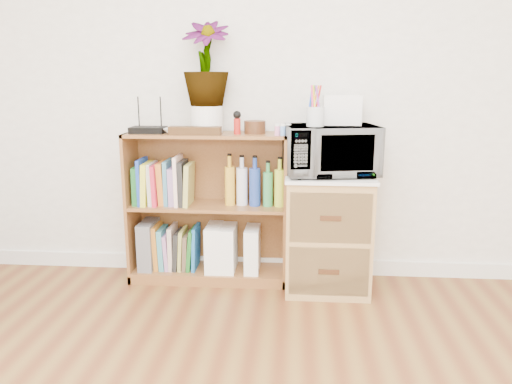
# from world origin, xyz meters

# --- Properties ---
(skirting_board) EXTENTS (4.00, 0.02, 0.10)m
(skirting_board) POSITION_xyz_m (0.00, 2.24, 0.05)
(skirting_board) COLOR white
(skirting_board) RESTS_ON ground
(bookshelf) EXTENTS (1.00, 0.30, 0.95)m
(bookshelf) POSITION_xyz_m (-0.35, 2.10, 0.47)
(bookshelf) COLOR brown
(bookshelf) RESTS_ON ground
(wicker_unit) EXTENTS (0.50, 0.45, 0.70)m
(wicker_unit) POSITION_xyz_m (0.40, 2.02, 0.35)
(wicker_unit) COLOR #9E7542
(wicker_unit) RESTS_ON ground
(microwave) EXTENTS (0.58, 0.44, 0.29)m
(microwave) POSITION_xyz_m (0.40, 2.02, 0.87)
(microwave) COLOR white
(microwave) RESTS_ON wicker_unit
(pen_cup) EXTENTS (0.10, 0.10, 0.11)m
(pen_cup) POSITION_xyz_m (0.30, 1.94, 1.07)
(pen_cup) COLOR silver
(pen_cup) RESTS_ON microwave
(small_appliance) EXTENTS (0.22, 0.18, 0.17)m
(small_appliance) POSITION_xyz_m (0.46, 2.08, 1.10)
(small_appliance) COLOR white
(small_appliance) RESTS_ON microwave
(router) EXTENTS (0.21, 0.14, 0.04)m
(router) POSITION_xyz_m (-0.71, 2.08, 0.97)
(router) COLOR black
(router) RESTS_ON bookshelf
(white_bowl) EXTENTS (0.13, 0.13, 0.03)m
(white_bowl) POSITION_xyz_m (-0.54, 2.07, 0.97)
(white_bowl) COLOR white
(white_bowl) RESTS_ON bookshelf
(plant_pot) EXTENTS (0.19, 0.19, 0.16)m
(plant_pot) POSITION_xyz_m (-0.35, 2.12, 1.03)
(plant_pot) COLOR white
(plant_pot) RESTS_ON bookshelf
(potted_plant) EXTENTS (0.28, 0.28, 0.50)m
(potted_plant) POSITION_xyz_m (-0.35, 2.12, 1.37)
(potted_plant) COLOR #2C6F2F
(potted_plant) RESTS_ON plant_pot
(trinket_box) EXTENTS (0.31, 0.08, 0.05)m
(trinket_box) POSITION_xyz_m (-0.40, 2.00, 0.97)
(trinket_box) COLOR #341F0E
(trinket_box) RESTS_ON bookshelf
(kokeshi_doll) EXTENTS (0.04, 0.04, 0.09)m
(kokeshi_doll) POSITION_xyz_m (-0.16, 2.06, 1.00)
(kokeshi_doll) COLOR #B01B15
(kokeshi_doll) RESTS_ON bookshelf
(wooden_bowl) EXTENTS (0.13, 0.13, 0.08)m
(wooden_bowl) POSITION_xyz_m (-0.05, 2.11, 0.99)
(wooden_bowl) COLOR #35210E
(wooden_bowl) RESTS_ON bookshelf
(paint_jars) EXTENTS (0.11, 0.04, 0.06)m
(paint_jars) POSITION_xyz_m (0.12, 2.01, 0.98)
(paint_jars) COLOR #CC7185
(paint_jars) RESTS_ON bookshelf
(file_box) EXTENTS (0.09, 0.24, 0.31)m
(file_box) POSITION_xyz_m (-0.75, 2.10, 0.22)
(file_box) COLOR slate
(file_box) RESTS_ON bookshelf
(magazine_holder_left) EXTENTS (0.09, 0.24, 0.29)m
(magazine_holder_left) POSITION_xyz_m (-0.31, 2.09, 0.22)
(magazine_holder_left) COLOR white
(magazine_holder_left) RESTS_ON bookshelf
(magazine_holder_mid) EXTENTS (0.09, 0.23, 0.29)m
(magazine_holder_mid) POSITION_xyz_m (-0.22, 2.09, 0.21)
(magazine_holder_mid) COLOR white
(magazine_holder_mid) RESTS_ON bookshelf
(magazine_holder_right) EXTENTS (0.09, 0.23, 0.28)m
(magazine_holder_right) POSITION_xyz_m (-0.07, 2.09, 0.21)
(magazine_holder_right) COLOR white
(magazine_holder_right) RESTS_ON bookshelf
(cookbooks) EXTENTS (0.37, 0.20, 0.31)m
(cookbooks) POSITION_xyz_m (-0.63, 2.10, 0.63)
(cookbooks) COLOR #1C6C2B
(cookbooks) RESTS_ON bookshelf
(liquor_bottles) EXTENTS (0.46, 0.07, 0.31)m
(liquor_bottles) POSITION_xyz_m (-0.02, 2.10, 0.65)
(liquor_bottles) COLOR gold
(liquor_bottles) RESTS_ON bookshelf
(lower_books) EXTENTS (0.29, 0.19, 0.29)m
(lower_books) POSITION_xyz_m (-0.56, 2.10, 0.20)
(lower_books) COLOR #BD7121
(lower_books) RESTS_ON bookshelf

